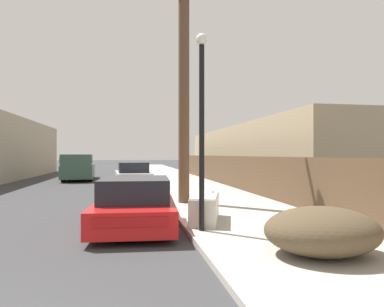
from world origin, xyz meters
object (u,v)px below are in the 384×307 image
utility_pole (184,84)px  brush_pile (322,231)px  discarded_fridge (205,208)px  parked_sports_car_red (136,204)px  car_parked_mid (133,175)px  pickup_truck (78,167)px  street_lamp (202,115)px

utility_pole → brush_pile: bearing=-79.0°
discarded_fridge → brush_pile: size_ratio=0.99×
parked_sports_car_red → car_parked_mid: bearing=93.7°
discarded_fridge → pickup_truck: pickup_truck is taller
parked_sports_car_red → car_parked_mid: (0.05, 10.62, 0.09)m
parked_sports_car_red → street_lamp: street_lamp is taller
brush_pile → pickup_truck: bearing=108.7°
car_parked_mid → utility_pole: size_ratio=0.57×
car_parked_mid → utility_pole: 8.45m
pickup_truck → car_parked_mid: bearing=119.2°
parked_sports_car_red → utility_pole: 5.22m
pickup_truck → brush_pile: (6.65, -19.71, -0.39)m
parked_sports_car_red → street_lamp: 2.86m
parked_sports_car_red → car_parked_mid: car_parked_mid is taller
pickup_truck → brush_pile: 20.81m
discarded_fridge → utility_pole: 5.14m
pickup_truck → utility_pole: (5.37, -13.08, 3.40)m
utility_pole → brush_pile: 7.74m
parked_sports_car_red → pickup_truck: size_ratio=0.75×
brush_pile → discarded_fridge: bearing=111.9°
parked_sports_car_red → utility_pole: size_ratio=0.54×
car_parked_mid → discarded_fridge: bearing=-84.3°
car_parked_mid → brush_pile: (2.98, -14.06, -0.13)m
discarded_fridge → street_lamp: (-0.31, -1.05, 2.23)m
discarded_fridge → utility_pole: (0.01, 3.41, 3.85)m
car_parked_mid → street_lamp: 12.14m
utility_pole → pickup_truck: bearing=112.3°
utility_pole → brush_pile: utility_pole is taller
street_lamp → parked_sports_car_red: bearing=138.3°
discarded_fridge → utility_pole: size_ratio=0.24×
discarded_fridge → parked_sports_car_red: bearing=-170.0°
discarded_fridge → car_parked_mid: size_ratio=0.42×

